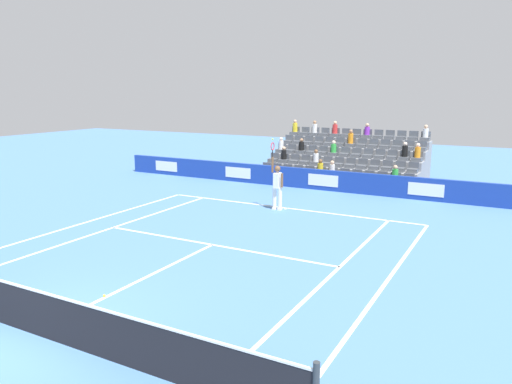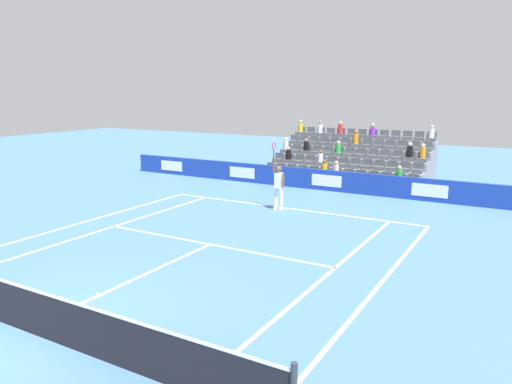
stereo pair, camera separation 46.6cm
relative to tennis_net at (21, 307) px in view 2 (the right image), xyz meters
name	(u,v)px [view 2 (the right image)]	position (x,y,z in m)	size (l,w,h in m)	color
ground_plane	(24,330)	(0.00, 0.00, -0.49)	(80.00, 80.00, 0.00)	#4C7AB2
line_baseline	(288,208)	(0.00, -11.89, -0.49)	(10.97, 0.10, 0.01)	white
line_service	(210,244)	(0.00, -6.40, -0.49)	(8.23, 0.10, 0.01)	white
line_centre_service	(137,278)	(0.00, -3.20, -0.49)	(0.10, 6.40, 0.01)	white
line_singles_sideline_left	(104,229)	(4.12, -5.95, -0.49)	(0.10, 11.89, 0.01)	white
line_singles_sideline_right	(329,273)	(-4.12, -5.95, -0.49)	(0.10, 11.89, 0.01)	white
line_doubles_sideline_left	(77,224)	(5.49, -5.95, -0.49)	(0.10, 11.89, 0.01)	white
line_doubles_sideline_right	(381,283)	(-5.49, -5.95, -0.49)	(0.10, 11.89, 0.01)	white
line_centre_mark	(287,209)	(0.00, -11.79, -0.49)	(0.10, 0.20, 0.01)	white
sponsor_barrier	(327,180)	(0.00, -16.09, 0.00)	(23.57, 0.22, 0.98)	#193899
tennis_net	(21,307)	(0.00, 0.00, 0.00)	(11.97, 0.10, 1.07)	#33383D
tennis_player	(278,186)	(0.24, -11.47, 0.50)	(0.53, 0.37, 2.85)	white
stadium_stand	(352,164)	(0.00, -19.66, 0.33)	(8.06, 4.75, 3.02)	gray
loose_tennis_ball	(98,294)	(0.03, -1.94, -0.46)	(0.07, 0.07, 0.07)	#D1E533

